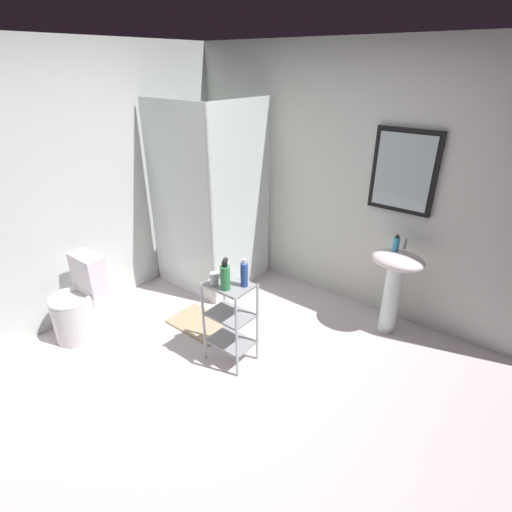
# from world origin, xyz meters

# --- Properties ---
(ground_plane) EXTENTS (4.20, 4.20, 0.02)m
(ground_plane) POSITION_xyz_m (0.00, 0.00, -0.01)
(ground_plane) COLOR silver
(wall_back) EXTENTS (4.20, 0.14, 2.50)m
(wall_back) POSITION_xyz_m (0.01, 1.85, 1.25)
(wall_back) COLOR silver
(wall_back) RESTS_ON ground_plane
(wall_left) EXTENTS (0.10, 4.20, 2.50)m
(wall_left) POSITION_xyz_m (-1.85, 0.00, 1.25)
(wall_left) COLOR silver
(wall_left) RESTS_ON ground_plane
(shower_stall) EXTENTS (0.92, 0.92, 2.00)m
(shower_stall) POSITION_xyz_m (-1.20, 1.18, 0.46)
(shower_stall) COLOR white
(shower_stall) RESTS_ON ground_plane
(pedestal_sink) EXTENTS (0.46, 0.37, 0.81)m
(pedestal_sink) POSITION_xyz_m (0.72, 1.52, 0.58)
(pedestal_sink) COLOR white
(pedestal_sink) RESTS_ON ground_plane
(sink_faucet) EXTENTS (0.03, 0.03, 0.10)m
(sink_faucet) POSITION_xyz_m (0.72, 1.64, 0.86)
(sink_faucet) COLOR silver
(sink_faucet) RESTS_ON pedestal_sink
(toilet) EXTENTS (0.37, 0.49, 0.76)m
(toilet) POSITION_xyz_m (-1.48, -0.30, 0.31)
(toilet) COLOR white
(toilet) RESTS_ON ground_plane
(storage_cart) EXTENTS (0.38, 0.28, 0.74)m
(storage_cart) POSITION_xyz_m (-0.17, 0.30, 0.44)
(storage_cart) COLOR silver
(storage_cart) RESTS_ON ground_plane
(hand_soap_bottle) EXTENTS (0.06, 0.06, 0.15)m
(hand_soap_bottle) POSITION_xyz_m (0.67, 1.55, 0.88)
(hand_soap_bottle) COLOR #389ED1
(hand_soap_bottle) RESTS_ON pedestal_sink
(body_wash_bottle_green) EXTENTS (0.08, 0.08, 0.24)m
(body_wash_bottle_green) POSITION_xyz_m (-0.14, 0.23, 0.84)
(body_wash_bottle_green) COLOR #369753
(body_wash_bottle_green) RESTS_ON storage_cart
(shampoo_bottle_blue) EXTENTS (0.06, 0.06, 0.23)m
(shampoo_bottle_blue) POSITION_xyz_m (-0.05, 0.36, 0.84)
(shampoo_bottle_blue) COLOR #2E53B3
(shampoo_bottle_blue) RESTS_ON storage_cart
(lotion_bottle_white) EXTENTS (0.07, 0.07, 0.17)m
(lotion_bottle_white) POSITION_xyz_m (-0.26, 0.37, 0.81)
(lotion_bottle_white) COLOR white
(lotion_bottle_white) RESTS_ON storage_cart
(rinse_cup) EXTENTS (0.07, 0.07, 0.10)m
(rinse_cup) POSITION_xyz_m (-0.25, 0.22, 0.79)
(rinse_cup) COLOR silver
(rinse_cup) RESTS_ON storage_cart
(bath_mat) EXTENTS (0.60, 0.40, 0.02)m
(bath_mat) POSITION_xyz_m (-0.73, 0.49, 0.01)
(bath_mat) COLOR tan
(bath_mat) RESTS_ON ground_plane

